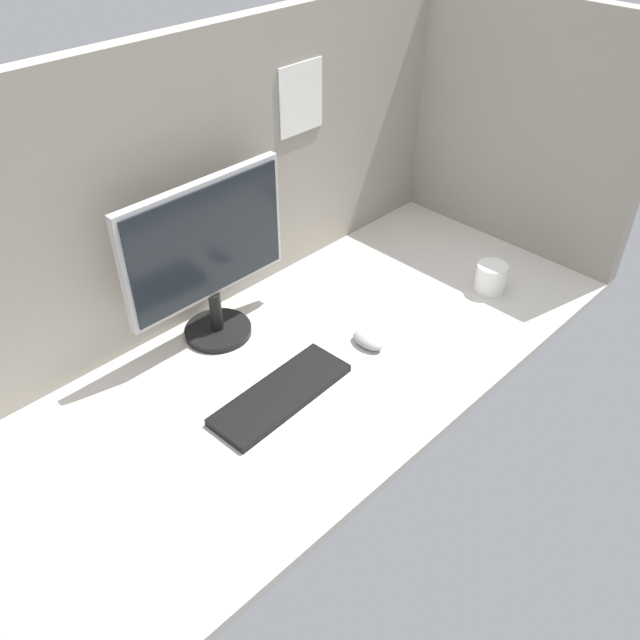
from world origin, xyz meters
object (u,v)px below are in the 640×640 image
keyboard (281,394)px  mouse (368,340)px  monitor (208,254)px  mug_ceramic_white (491,278)px

keyboard → mouse: (29.55, -1.74, 0.70)cm
monitor → mouse: 47.22cm
keyboard → mug_ceramic_white: 74.43cm
keyboard → mug_ceramic_white: bearing=-10.7°
monitor → mug_ceramic_white: size_ratio=5.35×
mouse → keyboard: bearing=177.8°
keyboard → mouse: mouse is taller
mouse → mug_ceramic_white: 45.00cm
monitor → keyboard: monitor is taller
monitor → mug_ceramic_white: 82.96cm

